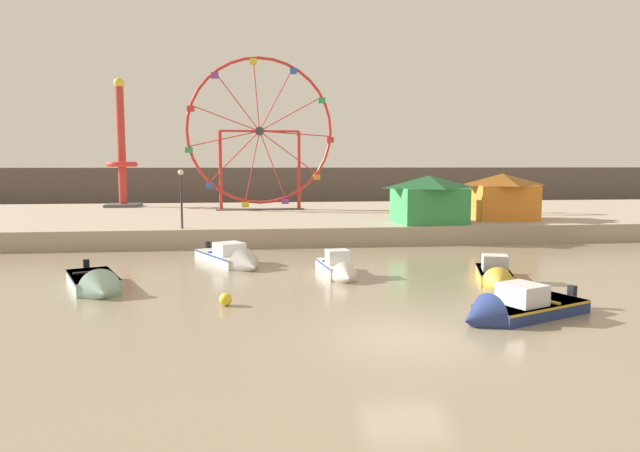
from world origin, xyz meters
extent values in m
plane|color=gray|center=(0.00, 0.00, 0.00)|extent=(240.00, 240.00, 0.00)
cube|color=tan|center=(0.00, 29.16, 0.54)|extent=(110.00, 23.15, 1.09)
cube|color=#564C47|center=(0.00, 55.43, 2.20)|extent=(140.00, 3.00, 4.40)
cube|color=silver|center=(-5.54, 12.86, 0.23)|extent=(3.22, 4.36, 0.47)
cube|color=navy|center=(-5.54, 12.86, 0.43)|extent=(3.22, 4.33, 0.08)
cone|color=silver|center=(-4.36, 10.54, 0.23)|extent=(1.81, 1.67, 1.45)
cube|color=black|center=(-6.51, 14.79, 0.58)|extent=(0.30, 0.29, 0.44)
cube|color=silver|center=(-5.30, 12.40, 0.76)|extent=(1.65, 1.65, 0.58)
cube|color=navy|center=(-5.77, 13.32, 0.50)|extent=(1.23, 0.73, 0.06)
cube|color=silver|center=(-0.62, 9.15, 0.27)|extent=(1.45, 2.91, 0.54)
cube|color=navy|center=(-0.62, 9.15, 0.50)|extent=(1.47, 2.89, 0.08)
cone|color=silver|center=(-0.43, 7.39, 0.27)|extent=(1.18, 0.88, 1.10)
cube|color=black|center=(-0.78, 10.64, 0.65)|extent=(0.26, 0.22, 0.44)
cube|color=silver|center=(-0.58, 8.80, 0.85)|extent=(1.01, 0.94, 0.62)
cube|color=navy|center=(-0.66, 9.50, 0.57)|extent=(1.00, 0.26, 0.06)
cube|color=navy|center=(4.63, 1.87, 0.21)|extent=(4.07, 2.91, 0.42)
cube|color=gold|center=(4.63, 1.87, 0.38)|extent=(4.04, 2.92, 0.08)
cone|color=navy|center=(2.44, 0.92, 0.21)|extent=(1.53, 1.75, 1.46)
cube|color=black|center=(6.45, 2.67, 0.53)|extent=(0.28, 0.30, 0.44)
cube|color=silver|center=(4.20, 1.69, 0.74)|extent=(1.53, 1.58, 0.65)
cube|color=gold|center=(5.06, 2.06, 0.45)|extent=(0.67, 1.26, 0.06)
cube|color=gold|center=(5.73, 7.26, 0.23)|extent=(2.06, 3.15, 0.46)
cube|color=black|center=(5.73, 7.26, 0.42)|extent=(2.07, 3.12, 0.08)
cone|color=gold|center=(5.16, 5.51, 0.23)|extent=(1.36, 1.12, 1.17)
cube|color=black|center=(6.21, 8.74, 0.57)|extent=(0.29, 0.26, 0.44)
cube|color=silver|center=(5.62, 6.91, 0.79)|extent=(1.20, 1.13, 0.66)
cube|color=black|center=(5.84, 7.60, 0.49)|extent=(1.04, 0.47, 0.06)
cube|color=#93BCAD|center=(-10.40, 7.80, 0.26)|extent=(2.78, 3.74, 0.51)
cube|color=black|center=(-10.40, 7.80, 0.47)|extent=(2.78, 3.72, 0.08)
cone|color=#93BCAD|center=(-9.57, 5.82, 0.26)|extent=(1.75, 1.44, 1.51)
cube|color=black|center=(-11.09, 9.45, 0.62)|extent=(0.30, 0.28, 0.44)
cube|color=black|center=(-10.56, 8.19, 0.54)|extent=(1.31, 0.67, 0.06)
torus|color=red|center=(-3.55, 31.64, 7.46)|extent=(11.79, 0.24, 11.79)
cylinder|color=#38383D|center=(-3.55, 31.64, 7.46)|extent=(0.70, 0.50, 0.70)
cylinder|color=red|center=(-6.26, 31.64, 8.46)|extent=(5.44, 0.08, 2.07)
cube|color=red|center=(-8.97, 31.64, 9.18)|extent=(0.56, 0.48, 0.44)
cylinder|color=red|center=(-6.37, 31.64, 6.84)|extent=(5.65, 0.08, 1.33)
cube|color=#33934C|center=(-9.19, 31.64, 5.94)|extent=(0.56, 0.48, 0.44)
cylinder|color=red|center=(-5.58, 31.64, 5.41)|extent=(4.12, 0.08, 4.15)
cube|color=#3356B7|center=(-7.62, 31.64, 3.09)|extent=(0.56, 0.48, 0.44)
cylinder|color=red|center=(-4.15, 31.64, 4.64)|extent=(1.28, 0.08, 5.66)
cube|color=yellow|center=(-4.76, 31.64, 1.54)|extent=(0.56, 0.48, 0.44)
cylinder|color=red|center=(-2.53, 31.64, 4.76)|extent=(2.11, 0.08, 5.43)
cube|color=purple|center=(-1.51, 31.64, 1.78)|extent=(0.56, 0.48, 0.44)
cylinder|color=red|center=(-1.23, 31.64, 5.74)|extent=(4.68, 0.08, 3.51)
cube|color=orange|center=(1.09, 31.64, 3.74)|extent=(0.56, 0.48, 0.44)
cylinder|color=red|center=(-0.67, 31.64, 7.27)|extent=(5.77, 0.08, 0.47)
cube|color=red|center=(2.21, 31.64, 6.79)|extent=(0.56, 0.48, 0.44)
cylinder|color=red|center=(-1.02, 31.64, 8.86)|extent=(5.10, 0.08, 2.86)
cube|color=#33934C|center=(1.51, 31.64, 9.97)|extent=(0.56, 0.48, 0.44)
cylinder|color=red|center=(-2.17, 31.64, 10.00)|extent=(2.82, 0.08, 5.12)
cube|color=#3356B7|center=(-0.80, 31.64, 12.26)|extent=(0.56, 0.48, 0.44)
cylinder|color=red|center=(-3.76, 31.64, 10.34)|extent=(0.51, 0.08, 5.76)
cube|color=yellow|center=(-3.98, 31.64, 12.94)|extent=(0.56, 0.48, 0.44)
cylinder|color=red|center=(-5.29, 31.64, 9.77)|extent=(3.54, 0.08, 4.66)
cube|color=purple|center=(-7.03, 31.64, 11.79)|extent=(0.56, 0.48, 0.44)
cylinder|color=red|center=(-6.72, 31.64, 4.28)|extent=(0.28, 0.28, 6.37)
cylinder|color=red|center=(-0.37, 31.64, 4.28)|extent=(0.28, 0.28, 6.37)
cylinder|color=red|center=(-3.55, 31.64, 7.46)|extent=(6.35, 0.18, 0.18)
cube|color=#4C4C51|center=(-3.55, 31.64, 1.13)|extent=(7.15, 1.20, 0.08)
cylinder|color=#BC332D|center=(-15.48, 36.54, 6.27)|extent=(0.70, 0.70, 10.36)
torus|color=red|center=(-15.48, 36.54, 4.80)|extent=(2.64, 2.64, 0.44)
sphere|color=yellow|center=(-15.48, 36.54, 11.75)|extent=(0.90, 0.90, 0.90)
cube|color=#4C4C51|center=(-15.48, 36.54, 1.21)|extent=(2.80, 2.80, 0.24)
cube|color=orange|center=(12.52, 21.48, 2.25)|extent=(4.08, 3.11, 2.31)
pyramid|color=brown|center=(12.52, 21.48, 3.78)|extent=(4.49, 3.42, 0.80)
cube|color=#33934C|center=(6.88, 19.67, 2.21)|extent=(4.34, 3.63, 2.23)
pyramid|color=#1C512A|center=(6.88, 19.67, 3.70)|extent=(4.77, 3.99, 0.80)
cylinder|color=#2D2D33|center=(-8.23, 18.37, 2.64)|extent=(0.12, 0.12, 3.10)
sphere|color=#F2EACC|center=(-8.23, 18.37, 4.33)|extent=(0.32, 0.32, 0.32)
sphere|color=yellow|center=(-5.11, 4.26, 0.22)|extent=(0.44, 0.44, 0.44)
camera|label=1|loc=(-4.14, -14.78, 4.78)|focal=31.72mm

